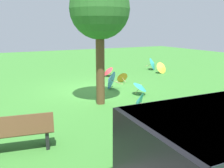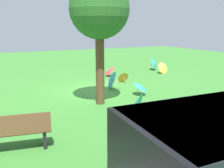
{
  "view_description": "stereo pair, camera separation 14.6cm",
  "coord_description": "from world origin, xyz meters",
  "px_view_note": "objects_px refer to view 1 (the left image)",
  "views": [
    {
      "loc": [
        4.18,
        10.06,
        2.76
      ],
      "look_at": [
        -0.16,
        1.74,
        0.6
      ],
      "focal_mm": 39.45,
      "sensor_mm": 36.0,
      "label": 1
    },
    {
      "loc": [
        4.05,
        10.13,
        2.76
      ],
      "look_at": [
        -0.16,
        1.74,
        0.6
      ],
      "focal_mm": 39.45,
      "sensor_mm": 36.0,
      "label": 2
    }
  ],
  "objects_px": {
    "shade_tree": "(100,11)",
    "parasol_yellow_0": "(162,68)",
    "parasol_orange_0": "(122,77)",
    "parasol_teal_2": "(153,64)",
    "parasol_red_1": "(107,71)",
    "parasol_teal_1": "(138,102)",
    "park_bench": "(17,132)",
    "parasol_teal_0": "(141,86)",
    "parasol_blue_0": "(110,80)"
  },
  "relations": [
    {
      "from": "parasol_teal_0",
      "to": "parasol_red_1",
      "type": "height_order",
      "value": "parasol_red_1"
    },
    {
      "from": "parasol_orange_0",
      "to": "parasol_yellow_0",
      "type": "xyz_separation_m",
      "value": [
        -3.48,
        -1.12,
        0.07
      ]
    },
    {
      "from": "parasol_blue_0",
      "to": "parasol_yellow_0",
      "type": "distance_m",
      "value": 5.04
    },
    {
      "from": "parasol_orange_0",
      "to": "parasol_red_1",
      "type": "relative_size",
      "value": 0.88
    },
    {
      "from": "parasol_blue_0",
      "to": "parasol_yellow_0",
      "type": "bearing_deg",
      "value": -156.55
    },
    {
      "from": "parasol_orange_0",
      "to": "parasol_blue_0",
      "type": "bearing_deg",
      "value": 37.94
    },
    {
      "from": "parasol_orange_0",
      "to": "parasol_yellow_0",
      "type": "bearing_deg",
      "value": -162.21
    },
    {
      "from": "parasol_teal_1",
      "to": "parasol_teal_2",
      "type": "height_order",
      "value": "parasol_teal_2"
    },
    {
      "from": "shade_tree",
      "to": "parasol_blue_0",
      "type": "bearing_deg",
      "value": -125.7
    },
    {
      "from": "park_bench",
      "to": "parasol_blue_0",
      "type": "relative_size",
      "value": 1.88
    },
    {
      "from": "parasol_teal_0",
      "to": "parasol_blue_0",
      "type": "xyz_separation_m",
      "value": [
        0.65,
        -1.55,
        0.05
      ]
    },
    {
      "from": "parasol_red_1",
      "to": "parasol_blue_0",
      "type": "bearing_deg",
      "value": 65.75
    },
    {
      "from": "parasol_blue_0",
      "to": "parasol_red_1",
      "type": "xyz_separation_m",
      "value": [
        -1.2,
        -2.67,
        -0.09
      ]
    },
    {
      "from": "parasol_orange_0",
      "to": "parasol_yellow_0",
      "type": "height_order",
      "value": "parasol_yellow_0"
    },
    {
      "from": "shade_tree",
      "to": "parasol_yellow_0",
      "type": "bearing_deg",
      "value": -146.98
    },
    {
      "from": "parasol_teal_0",
      "to": "parasol_blue_0",
      "type": "relative_size",
      "value": 0.99
    },
    {
      "from": "parasol_blue_0",
      "to": "parasol_teal_1",
      "type": "height_order",
      "value": "parasol_blue_0"
    },
    {
      "from": "shade_tree",
      "to": "parasol_yellow_0",
      "type": "xyz_separation_m",
      "value": [
        -5.97,
        -3.88,
        -2.97
      ]
    },
    {
      "from": "park_bench",
      "to": "parasol_orange_0",
      "type": "relative_size",
      "value": 2.79
    },
    {
      "from": "shade_tree",
      "to": "parasol_blue_0",
      "type": "distance_m",
      "value": 3.71
    },
    {
      "from": "parasol_teal_0",
      "to": "parasol_yellow_0",
      "type": "relative_size",
      "value": 1.1
    },
    {
      "from": "shade_tree",
      "to": "parasol_yellow_0",
      "type": "height_order",
      "value": "shade_tree"
    },
    {
      "from": "parasol_orange_0",
      "to": "parasol_teal_2",
      "type": "xyz_separation_m",
      "value": [
        -3.78,
        -2.4,
        0.14
      ]
    },
    {
      "from": "parasol_red_1",
      "to": "parasol_orange_0",
      "type": "bearing_deg",
      "value": 87.96
    },
    {
      "from": "park_bench",
      "to": "parasol_blue_0",
      "type": "bearing_deg",
      "value": -136.5
    },
    {
      "from": "park_bench",
      "to": "parasol_yellow_0",
      "type": "relative_size",
      "value": 2.1
    },
    {
      "from": "parasol_orange_0",
      "to": "parasol_red_1",
      "type": "bearing_deg",
      "value": -92.04
    },
    {
      "from": "parasol_orange_0",
      "to": "parasol_teal_2",
      "type": "distance_m",
      "value": 4.48
    },
    {
      "from": "parasol_teal_0",
      "to": "parasol_teal_1",
      "type": "bearing_deg",
      "value": 53.83
    },
    {
      "from": "parasol_teal_1",
      "to": "parasol_red_1",
      "type": "distance_m",
      "value": 6.37
    },
    {
      "from": "parasol_teal_1",
      "to": "parasol_red_1",
      "type": "height_order",
      "value": "parasol_teal_1"
    },
    {
      "from": "parasol_red_1",
      "to": "parasol_teal_1",
      "type": "bearing_deg",
      "value": 72.53
    },
    {
      "from": "parasol_blue_0",
      "to": "parasol_teal_2",
      "type": "distance_m",
      "value": 5.91
    },
    {
      "from": "parasol_blue_0",
      "to": "parasol_red_1",
      "type": "height_order",
      "value": "parasol_blue_0"
    },
    {
      "from": "parasol_teal_1",
      "to": "parasol_yellow_0",
      "type": "xyz_separation_m",
      "value": [
        -5.33,
        -5.41,
        -0.02
      ]
    },
    {
      "from": "park_bench",
      "to": "parasol_red_1",
      "type": "distance_m",
      "value": 9.03
    },
    {
      "from": "park_bench",
      "to": "parasol_red_1",
      "type": "height_order",
      "value": "park_bench"
    },
    {
      "from": "parasol_teal_0",
      "to": "parasol_yellow_0",
      "type": "xyz_separation_m",
      "value": [
        -3.98,
        -3.56,
        -0.02
      ]
    },
    {
      "from": "parasol_blue_0",
      "to": "shade_tree",
      "type": "bearing_deg",
      "value": 54.3
    },
    {
      "from": "parasol_yellow_0",
      "to": "parasol_red_1",
      "type": "bearing_deg",
      "value": -10.99
    },
    {
      "from": "park_bench",
      "to": "parasol_red_1",
      "type": "bearing_deg",
      "value": -129.45
    },
    {
      "from": "parasol_yellow_0",
      "to": "parasol_teal_2",
      "type": "distance_m",
      "value": 1.32
    },
    {
      "from": "shade_tree",
      "to": "parasol_red_1",
      "type": "distance_m",
      "value": 6.0
    },
    {
      "from": "parasol_blue_0",
      "to": "parasol_yellow_0",
      "type": "height_order",
      "value": "parasol_blue_0"
    },
    {
      "from": "parasol_teal_0",
      "to": "parasol_teal_2",
      "type": "bearing_deg",
      "value": -131.44
    },
    {
      "from": "parasol_orange_0",
      "to": "parasol_teal_1",
      "type": "relative_size",
      "value": 0.77
    },
    {
      "from": "parasol_yellow_0",
      "to": "parasol_blue_0",
      "type": "bearing_deg",
      "value": 23.45
    },
    {
      "from": "shade_tree",
      "to": "parasol_teal_1",
      "type": "height_order",
      "value": "shade_tree"
    },
    {
      "from": "parasol_teal_1",
      "to": "parasol_teal_2",
      "type": "xyz_separation_m",
      "value": [
        -5.63,
        -6.69,
        0.05
      ]
    },
    {
      "from": "park_bench",
      "to": "shade_tree",
      "type": "bearing_deg",
      "value": -142.67
    }
  ]
}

